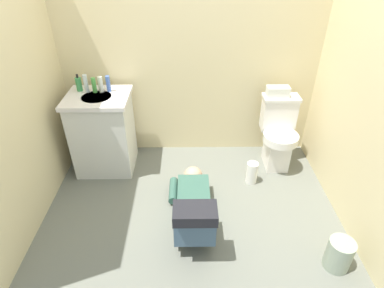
{
  "coord_description": "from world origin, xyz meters",
  "views": [
    {
      "loc": [
        -0.02,
        -2.14,
        2.09
      ],
      "look_at": [
        0.01,
        0.34,
        0.45
      ],
      "focal_mm": 29.73,
      "sensor_mm": 36.0,
      "label": 1
    }
  ],
  "objects": [
    {
      "name": "wall_right",
      "position": [
        1.34,
        0.0,
        1.2
      ],
      "size": [
        0.08,
        1.91,
        2.4
      ],
      "primitive_type": "cube",
      "color": "beige",
      "rests_on": "ground_plane"
    },
    {
      "name": "trash_can",
      "position": [
        1.08,
        -0.66,
        0.13
      ],
      "size": [
        0.19,
        0.19,
        0.26
      ],
      "primitive_type": "cylinder",
      "color": "gray",
      "rests_on": "ground_plane"
    },
    {
      "name": "faucet",
      "position": [
        -0.88,
        0.76,
        0.87
      ],
      "size": [
        0.02,
        0.02,
        0.1
      ],
      "primitive_type": "cylinder",
      "color": "silver",
      "rests_on": "vanity_cabinet"
    },
    {
      "name": "person_plumber",
      "position": [
        0.02,
        -0.21,
        0.18
      ],
      "size": [
        0.39,
        1.06,
        0.52
      ],
      "color": "#33594C",
      "rests_on": "ground_plane"
    },
    {
      "name": "bottle_clear",
      "position": [
        -0.99,
        0.7,
        0.91
      ],
      "size": [
        0.04,
        0.04,
        0.17
      ],
      "primitive_type": "cylinder",
      "color": "silver",
      "rests_on": "vanity_cabinet"
    },
    {
      "name": "paper_towel_roll",
      "position": [
        0.61,
        0.33,
        0.11
      ],
      "size": [
        0.11,
        0.11,
        0.23
      ],
      "primitive_type": "cylinder",
      "color": "white",
      "rests_on": "ground_plane"
    },
    {
      "name": "ground_plane",
      "position": [
        0.0,
        0.0,
        -0.02
      ],
      "size": [
        3.1,
        2.91,
        0.04
      ],
      "primitive_type": "cube",
      "color": "slate"
    },
    {
      "name": "vanity_cabinet",
      "position": [
        -0.88,
        0.62,
        0.42
      ],
      "size": [
        0.6,
        0.52,
        0.82
      ],
      "color": "silver",
      "rests_on": "ground_plane"
    },
    {
      "name": "tissue_box",
      "position": [
        0.86,
        0.74,
        0.8
      ],
      "size": [
        0.22,
        0.11,
        0.1
      ],
      "primitive_type": "cube",
      "color": "silver",
      "rests_on": "toilet"
    },
    {
      "name": "wall_left",
      "position": [
        -1.34,
        0.0,
        1.2
      ],
      "size": [
        0.08,
        1.91,
        2.4
      ],
      "primitive_type": "cube",
      "color": "beige",
      "rests_on": "ground_plane"
    },
    {
      "name": "wall_back",
      "position": [
        0.0,
        1.0,
        1.2
      ],
      "size": [
        2.76,
        0.08,
        2.4
      ],
      "primitive_type": "cube",
      "color": "beige",
      "rests_on": "ground_plane"
    },
    {
      "name": "bottle_white",
      "position": [
        -0.85,
        0.71,
        0.9
      ],
      "size": [
        0.04,
        0.04,
        0.15
      ],
      "primitive_type": "cylinder",
      "color": "white",
      "rests_on": "vanity_cabinet"
    },
    {
      "name": "bottle_blue",
      "position": [
        -0.78,
        0.72,
        0.9
      ],
      "size": [
        0.04,
        0.04,
        0.16
      ],
      "primitive_type": "cylinder",
      "color": "#4466B6",
      "rests_on": "vanity_cabinet"
    },
    {
      "name": "soap_dispenser",
      "position": [
        -1.07,
        0.74,
        0.89
      ],
      "size": [
        0.06,
        0.06,
        0.17
      ],
      "color": "#3A904E",
      "rests_on": "vanity_cabinet"
    },
    {
      "name": "bottle_green",
      "position": [
        -0.92,
        0.7,
        0.89
      ],
      "size": [
        0.04,
        0.04,
        0.14
      ],
      "primitive_type": "cylinder",
      "color": "#4CA446",
      "rests_on": "vanity_cabinet"
    },
    {
      "name": "toilet",
      "position": [
        0.91,
        0.65,
        0.37
      ],
      "size": [
        0.36,
        0.46,
        0.75
      ],
      "color": "white",
      "rests_on": "ground_plane"
    }
  ]
}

